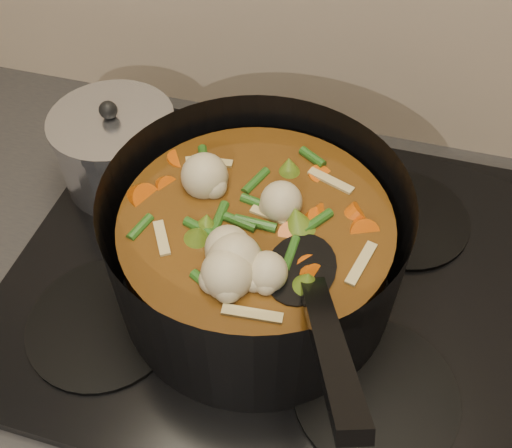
# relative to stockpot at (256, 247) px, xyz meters

# --- Properties ---
(counter) EXTENTS (2.64, 0.64, 0.91)m
(counter) POSITION_rel_stockpot_xyz_m (0.00, 0.03, -0.55)
(counter) COLOR brown
(counter) RESTS_ON ground
(stovetop) EXTENTS (0.62, 0.54, 0.03)m
(stovetop) POSITION_rel_stockpot_xyz_m (0.00, 0.03, -0.09)
(stovetop) COLOR black
(stovetop) RESTS_ON counter
(stockpot) EXTENTS (0.36, 0.44, 0.24)m
(stockpot) POSITION_rel_stockpot_xyz_m (0.00, 0.00, 0.00)
(stockpot) COLOR black
(stockpot) RESTS_ON stovetop
(saucepan) EXTENTS (0.17, 0.17, 0.14)m
(saucepan) POSITION_rel_stockpot_xyz_m (-0.23, 0.13, -0.02)
(saucepan) COLOR silver
(saucepan) RESTS_ON stovetop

